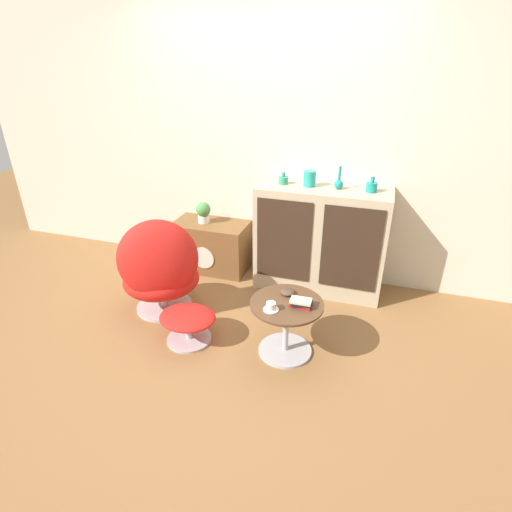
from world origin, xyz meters
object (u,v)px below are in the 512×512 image
object	(u,v)px
teacup	(271,307)
potted_plant	(203,212)
vase_inner_right	(339,183)
sideboard	(320,239)
vase_leftmost	(283,180)
ottoman	(188,321)
vase_inner_left	(310,179)
tv_console	(212,246)
book_stack	(301,303)
bowl	(288,292)
vase_rightmost	(372,187)
coffee_table	(286,323)
egg_chair	(160,270)

from	to	relation	value
teacup	potted_plant	bearing A→B (deg)	131.46
vase_inner_right	sideboard	bearing A→B (deg)	-178.13
vase_leftmost	vase_inner_right	distance (m)	0.49
ottoman	vase_inner_left	xyz separation A→B (m)	(0.68, 1.15, 0.88)
sideboard	tv_console	bearing A→B (deg)	178.46
tv_console	ottoman	bearing A→B (deg)	-75.15
teacup	book_stack	world-z (taller)	teacup
vase_inner_right	bowl	world-z (taller)	vase_inner_right
sideboard	vase_leftmost	bearing A→B (deg)	179.41
sideboard	vase_rightmost	distance (m)	0.67
sideboard	coffee_table	size ratio (longest dim) A/B	2.20
egg_chair	potted_plant	size ratio (longest dim) A/B	4.23
vase_leftmost	vase_inner_left	xyz separation A→B (m)	(0.24, 0.00, 0.03)
book_stack	bowl	size ratio (longest dim) A/B	1.57
vase_rightmost	bowl	bearing A→B (deg)	-117.05
ottoman	book_stack	bearing A→B (deg)	6.39
coffee_table	vase_inner_left	bearing A→B (deg)	94.36
vase_rightmost	potted_plant	world-z (taller)	vase_rightmost
tv_console	ottoman	xyz separation A→B (m)	(0.31, -1.17, -0.07)
tv_console	egg_chair	distance (m)	0.89
teacup	book_stack	xyz separation A→B (m)	(0.19, 0.11, 0.00)
sideboard	vase_leftmost	xyz separation A→B (m)	(-0.37, 0.00, 0.53)
vase_leftmost	potted_plant	distance (m)	0.92
ottoman	vase_leftmost	bearing A→B (deg)	68.96
ottoman	book_stack	distance (m)	0.91
tv_console	teacup	xyz separation A→B (m)	(0.98, -1.19, 0.21)
coffee_table	vase_inner_left	world-z (taller)	vase_inner_left
ottoman	coffee_table	bearing A→B (deg)	7.68
potted_plant	vase_rightmost	bearing A→B (deg)	-0.98
egg_chair	coffee_table	distance (m)	1.17
tv_console	vase_rightmost	world-z (taller)	vase_rightmost
vase_leftmost	potted_plant	size ratio (longest dim) A/B	0.50
potted_plant	bowl	distance (m)	1.48
book_stack	vase_rightmost	bearing A→B (deg)	71.76
egg_chair	teacup	xyz separation A→B (m)	(1.06, -0.31, 0.06)
coffee_table	bowl	size ratio (longest dim) A/B	5.09
teacup	sideboard	bearing A→B (deg)	83.04
egg_chair	vase_rightmost	xyz separation A→B (m)	(1.60, 0.85, 0.63)
sideboard	teacup	world-z (taller)	sideboard
sideboard	vase_inner_right	xyz separation A→B (m)	(0.12, 0.00, 0.55)
vase_inner_left	book_stack	distance (m)	1.22
vase_leftmost	vase_rightmost	xyz separation A→B (m)	(0.77, 0.00, 0.01)
vase_inner_right	vase_rightmost	size ratio (longest dim) A/B	1.51
tv_console	vase_leftmost	bearing A→B (deg)	-2.01
vase_inner_right	potted_plant	xyz separation A→B (m)	(-1.31, 0.03, -0.42)
egg_chair	teacup	distance (m)	1.11
ottoman	vase_leftmost	world-z (taller)	vase_leftmost
vase_leftmost	egg_chair	bearing A→B (deg)	-134.37
vase_leftmost	potted_plant	world-z (taller)	vase_leftmost
teacup	book_stack	size ratio (longest dim) A/B	0.66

